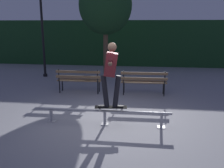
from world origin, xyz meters
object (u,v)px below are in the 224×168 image
(grind_rail, at_px, (105,113))
(skateboard, at_px, (111,107))
(skateboarder, at_px, (111,70))
(tree_behind_benches, at_px, (105,5))
(park_bench_leftmost, at_px, (79,78))
(park_bench_left_center, at_px, (144,80))
(lamp_post_left, at_px, (42,23))

(grind_rail, distance_m, skateboard, 0.23)
(skateboarder, bearing_deg, tree_behind_benches, 100.02)
(grind_rail, distance_m, park_bench_leftmost, 3.13)
(skateboard, xyz_separation_m, tree_behind_benches, (-1.03, 5.85, 2.82))
(skateboarder, distance_m, park_bench_leftmost, 3.30)
(park_bench_left_center, xyz_separation_m, tree_behind_benches, (-1.82, 3.05, 2.74))
(grind_rail, height_order, park_bench_left_center, park_bench_left_center)
(park_bench_left_center, distance_m, lamp_post_left, 5.76)
(tree_behind_benches, bearing_deg, park_bench_leftmost, -99.50)
(lamp_post_left, bearing_deg, park_bench_leftmost, -48.35)
(skateboard, height_order, park_bench_leftmost, park_bench_leftmost)
(park_bench_left_center, bearing_deg, skateboarder, -105.73)
(skateboarder, relative_size, lamp_post_left, 0.40)
(park_bench_leftmost, distance_m, lamp_post_left, 4.07)
(grind_rail, relative_size, tree_behind_benches, 0.71)
(park_bench_leftmost, bearing_deg, lamp_post_left, 131.65)
(skateboard, bearing_deg, park_bench_left_center, 74.22)
(park_bench_leftmost, relative_size, park_bench_left_center, 1.00)
(grind_rail, distance_m, lamp_post_left, 6.99)
(skateboarder, bearing_deg, park_bench_left_center, 74.27)
(skateboard, xyz_separation_m, park_bench_left_center, (0.79, 2.79, 0.08))
(skateboarder, height_order, tree_behind_benches, tree_behind_benches)
(grind_rail, xyz_separation_m, tree_behind_benches, (-0.88, 5.85, 2.99))
(grind_rail, height_order, park_bench_leftmost, park_bench_leftmost)
(skateboard, bearing_deg, park_bench_leftmost, 118.91)
(tree_behind_benches, bearing_deg, skateboarder, -79.98)
(skateboarder, xyz_separation_m, lamp_post_left, (-3.92, 5.47, 1.09))
(tree_behind_benches, distance_m, lamp_post_left, 3.02)
(skateboarder, bearing_deg, grind_rail, -179.88)
(skateboarder, relative_size, park_bench_left_center, 0.97)
(skateboard, distance_m, lamp_post_left, 7.03)
(skateboarder, xyz_separation_m, park_bench_left_center, (0.79, 2.79, -0.86))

